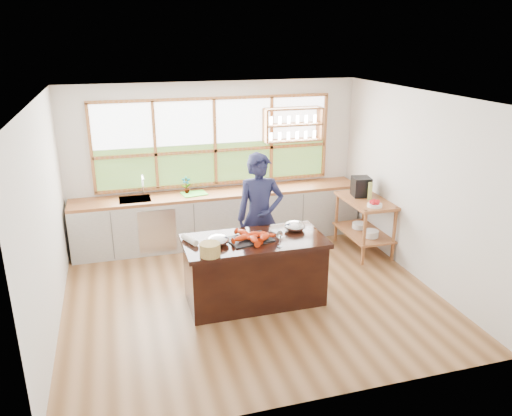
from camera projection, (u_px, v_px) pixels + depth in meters
name	position (u px, v px, depth m)	size (l,w,h in m)	color
ground_plane	(251.00, 293.00, 6.96)	(5.00, 5.00, 0.00)	#966841
room_shell	(242.00, 163.00, 6.86)	(5.02, 4.52, 2.71)	silver
back_counter	(219.00, 217.00, 8.57)	(4.90, 0.63, 0.90)	beige
right_shelf_unit	(365.00, 217.00, 8.14)	(0.62, 1.10, 0.90)	brown
island	(254.00, 270.00, 6.63)	(1.85, 0.90, 0.90)	black
cook	(260.00, 217.00, 7.16)	(0.68, 0.45, 1.87)	#191C3C
potted_plant	(186.00, 185.00, 8.29)	(0.15, 0.10, 0.29)	slate
cutting_board	(194.00, 194.00, 8.31)	(0.40, 0.30, 0.01)	#4DCD37
espresso_machine	(361.00, 187.00, 8.17)	(0.28, 0.30, 0.32)	black
wine_bottle	(370.00, 191.00, 8.00)	(0.07, 0.07, 0.28)	#B4C156
fruit_bowl	(375.00, 204.00, 7.69)	(0.23, 0.23, 0.11)	white
slate_board	(249.00, 239.00, 6.45)	(0.55, 0.40, 0.02)	black
lobster_pile	(252.00, 237.00, 6.42)	(0.52, 0.48, 0.08)	#C84001
mixing_bowl_left	(218.00, 240.00, 6.31)	(0.28, 0.28, 0.13)	silver
mixing_bowl_right	(295.00, 226.00, 6.76)	(0.28, 0.28, 0.14)	silver
wine_glass	(280.00, 235.00, 6.19)	(0.08, 0.08, 0.22)	silver
wicker_basket	(210.00, 250.00, 5.97)	(0.25, 0.25, 0.16)	tan
parchment_roll	(190.00, 240.00, 6.36)	(0.08, 0.08, 0.30)	silver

